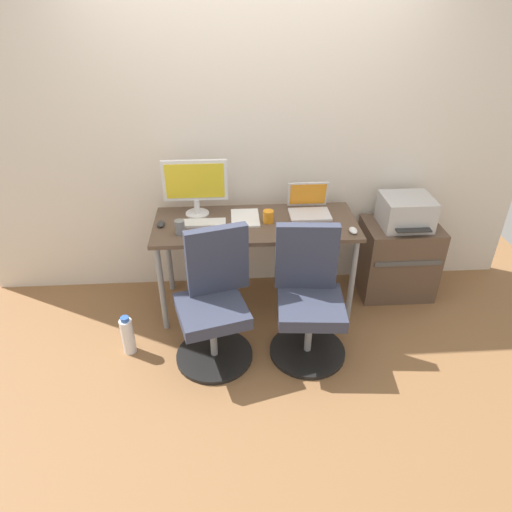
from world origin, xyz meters
TOP-DOWN VIEW (x-y plane):
  - ground_plane at (0.00, 0.00)m, footprint 5.28×5.28m
  - back_wall at (0.00, 0.39)m, footprint 4.40×0.04m
  - desk at (0.00, 0.00)m, footprint 1.51×0.62m
  - office_chair_left at (-0.32, -0.55)m, footprint 0.54×0.54m
  - office_chair_right at (0.33, -0.54)m, footprint 0.54×0.54m
  - side_cabinet at (1.18, 0.12)m, footprint 0.59×0.45m
  - printer at (1.18, 0.11)m, footprint 0.38×0.40m
  - water_bottle_on_floor at (-0.94, -0.51)m, footprint 0.09×0.09m
  - desktop_monitor at (-0.44, 0.17)m, footprint 0.48×0.18m
  - open_laptop at (0.42, 0.14)m, footprint 0.31×0.27m
  - keyboard_by_monitor at (-0.39, -0.00)m, footprint 0.34×0.12m
  - keyboard_by_laptop at (0.37, -0.16)m, footprint 0.34×0.12m
  - mouse_by_monitor at (0.68, -0.20)m, footprint 0.06×0.10m
  - mouse_by_laptop at (-0.69, -0.01)m, footprint 0.06×0.10m
  - coffee_mug at (0.09, 0.00)m, footprint 0.08×0.08m
  - pen_cup at (-0.54, -0.14)m, footprint 0.07×0.07m
  - paper_pile at (-0.07, 0.07)m, footprint 0.21×0.30m

SIDE VIEW (x-z plane):
  - ground_plane at x=0.00m, z-range 0.00..0.00m
  - water_bottle_on_floor at x=-0.94m, z-range -0.01..0.30m
  - side_cabinet at x=1.18m, z-range 0.00..0.63m
  - office_chair_left at x=-0.32m, z-range -0.05..0.89m
  - office_chair_right at x=0.33m, z-range -0.05..0.89m
  - desk at x=0.00m, z-range 0.30..1.05m
  - printer at x=1.18m, z-range 0.63..0.87m
  - paper_pile at x=-0.07m, z-range 0.75..0.76m
  - keyboard_by_monitor at x=-0.39m, z-range 0.75..0.77m
  - keyboard_by_laptop at x=0.37m, z-range 0.75..0.77m
  - mouse_by_monitor at x=0.68m, z-range 0.75..0.78m
  - mouse_by_laptop at x=-0.69m, z-range 0.75..0.78m
  - coffee_mug at x=0.09m, z-range 0.75..0.84m
  - pen_cup at x=-0.54m, z-range 0.75..0.86m
  - open_laptop at x=0.42m, z-range 0.69..0.92m
  - desktop_monitor at x=-0.44m, z-range 0.79..1.22m
  - back_wall at x=0.00m, z-range 0.00..2.60m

